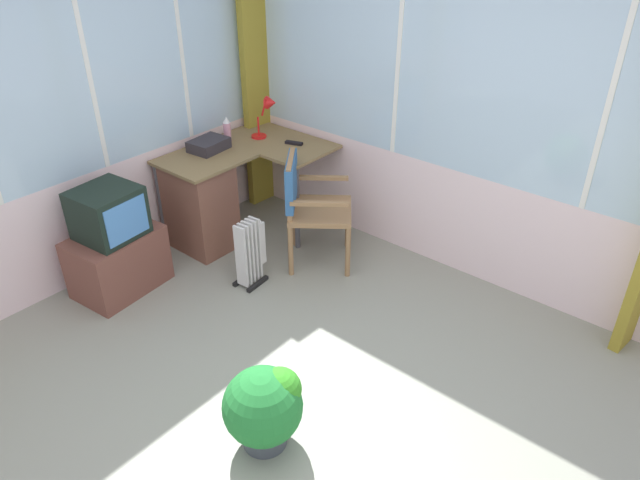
{
  "coord_description": "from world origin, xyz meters",
  "views": [
    {
      "loc": [
        -1.68,
        -1.59,
        2.63
      ],
      "look_at": [
        0.77,
        0.46,
        0.69
      ],
      "focal_mm": 32.98,
      "sensor_mm": 36.0,
      "label": 1
    }
  ],
  "objects_px": {
    "spray_bottle": "(227,129)",
    "wooden_armchair": "(304,197)",
    "potted_plant": "(265,406)",
    "tv_remote": "(294,143)",
    "paper_tray": "(209,145)",
    "tv_on_stand": "(115,247)",
    "desk": "(206,199)",
    "desk_lamp": "(268,111)",
    "space_heater": "(251,251)"
  },
  "relations": [
    {
      "from": "paper_tray",
      "to": "potted_plant",
      "type": "distance_m",
      "value": 2.45
    },
    {
      "from": "paper_tray",
      "to": "wooden_armchair",
      "type": "height_order",
      "value": "wooden_armchair"
    },
    {
      "from": "spray_bottle",
      "to": "wooden_armchair",
      "type": "distance_m",
      "value": 0.99
    },
    {
      "from": "wooden_armchair",
      "to": "potted_plant",
      "type": "height_order",
      "value": "wooden_armchair"
    },
    {
      "from": "desk",
      "to": "wooden_armchair",
      "type": "bearing_deg",
      "value": -68.31
    },
    {
      "from": "desk",
      "to": "tv_on_stand",
      "type": "xyz_separation_m",
      "value": [
        -0.86,
        0.01,
        -0.05
      ]
    },
    {
      "from": "desk_lamp",
      "to": "wooden_armchair",
      "type": "relative_size",
      "value": 0.4
    },
    {
      "from": "wooden_armchair",
      "to": "tv_on_stand",
      "type": "height_order",
      "value": "wooden_armchair"
    },
    {
      "from": "desk",
      "to": "paper_tray",
      "type": "distance_m",
      "value": 0.44
    },
    {
      "from": "tv_remote",
      "to": "paper_tray",
      "type": "height_order",
      "value": "paper_tray"
    },
    {
      "from": "tv_remote",
      "to": "space_heater",
      "type": "bearing_deg",
      "value": -176.25
    },
    {
      "from": "spray_bottle",
      "to": "paper_tray",
      "type": "xyz_separation_m",
      "value": [
        -0.23,
        -0.03,
        -0.06
      ]
    },
    {
      "from": "tv_remote",
      "to": "tv_on_stand",
      "type": "distance_m",
      "value": 1.67
    },
    {
      "from": "paper_tray",
      "to": "potted_plant",
      "type": "relative_size",
      "value": 0.61
    },
    {
      "from": "spray_bottle",
      "to": "tv_on_stand",
      "type": "height_order",
      "value": "spray_bottle"
    },
    {
      "from": "tv_remote",
      "to": "spray_bottle",
      "type": "relative_size",
      "value": 0.69
    },
    {
      "from": "paper_tray",
      "to": "space_heater",
      "type": "distance_m",
      "value": 1.03
    },
    {
      "from": "desk_lamp",
      "to": "spray_bottle",
      "type": "bearing_deg",
      "value": 147.44
    },
    {
      "from": "tv_on_stand",
      "to": "potted_plant",
      "type": "distance_m",
      "value": 1.89
    },
    {
      "from": "spray_bottle",
      "to": "tv_on_stand",
      "type": "bearing_deg",
      "value": -174.28
    },
    {
      "from": "tv_remote",
      "to": "space_heater",
      "type": "relative_size",
      "value": 0.28
    },
    {
      "from": "desk",
      "to": "potted_plant",
      "type": "distance_m",
      "value": 2.21
    },
    {
      "from": "desk_lamp",
      "to": "spray_bottle",
      "type": "height_order",
      "value": "desk_lamp"
    },
    {
      "from": "spray_bottle",
      "to": "space_heater",
      "type": "height_order",
      "value": "spray_bottle"
    },
    {
      "from": "paper_tray",
      "to": "tv_on_stand",
      "type": "distance_m",
      "value": 1.13
    },
    {
      "from": "desk",
      "to": "tv_on_stand",
      "type": "relative_size",
      "value": 1.52
    },
    {
      "from": "paper_tray",
      "to": "wooden_armchair",
      "type": "relative_size",
      "value": 0.34
    },
    {
      "from": "tv_remote",
      "to": "wooden_armchair",
      "type": "bearing_deg",
      "value": -148.46
    },
    {
      "from": "desk_lamp",
      "to": "space_heater",
      "type": "distance_m",
      "value": 1.31
    },
    {
      "from": "desk_lamp",
      "to": "tv_remote",
      "type": "relative_size",
      "value": 2.37
    },
    {
      "from": "paper_tray",
      "to": "potted_plant",
      "type": "xyz_separation_m",
      "value": [
        -1.37,
        -1.95,
        -0.54
      ]
    },
    {
      "from": "desk",
      "to": "desk_lamp",
      "type": "height_order",
      "value": "desk_lamp"
    },
    {
      "from": "tv_remote",
      "to": "potted_plant",
      "type": "height_order",
      "value": "tv_remote"
    },
    {
      "from": "space_heater",
      "to": "potted_plant",
      "type": "bearing_deg",
      "value": -131.67
    },
    {
      "from": "desk_lamp",
      "to": "wooden_armchair",
      "type": "xyz_separation_m",
      "value": [
        -0.39,
        -0.74,
        -0.42
      ]
    },
    {
      "from": "spray_bottle",
      "to": "tv_on_stand",
      "type": "relative_size",
      "value": 0.26
    },
    {
      "from": "tv_remote",
      "to": "spray_bottle",
      "type": "height_order",
      "value": "spray_bottle"
    },
    {
      "from": "desk",
      "to": "tv_remote",
      "type": "bearing_deg",
      "value": -25.7
    },
    {
      "from": "tv_remote",
      "to": "potted_plant",
      "type": "bearing_deg",
      "value": -159.66
    },
    {
      "from": "spray_bottle",
      "to": "wooden_armchair",
      "type": "height_order",
      "value": "spray_bottle"
    },
    {
      "from": "tv_remote",
      "to": "wooden_armchair",
      "type": "distance_m",
      "value": 0.64
    },
    {
      "from": "paper_tray",
      "to": "spray_bottle",
      "type": "bearing_deg",
      "value": 6.89
    },
    {
      "from": "paper_tray",
      "to": "tv_remote",
      "type": "bearing_deg",
      "value": -40.01
    },
    {
      "from": "tv_on_stand",
      "to": "space_heater",
      "type": "height_order",
      "value": "tv_on_stand"
    },
    {
      "from": "desk",
      "to": "space_heater",
      "type": "relative_size",
      "value": 2.35
    },
    {
      "from": "paper_tray",
      "to": "space_heater",
      "type": "bearing_deg",
      "value": -113.6
    },
    {
      "from": "spray_bottle",
      "to": "potted_plant",
      "type": "relative_size",
      "value": 0.44
    },
    {
      "from": "spray_bottle",
      "to": "paper_tray",
      "type": "relative_size",
      "value": 0.72
    },
    {
      "from": "tv_remote",
      "to": "desk_lamp",
      "type": "bearing_deg",
      "value": 72.03
    },
    {
      "from": "desk",
      "to": "tv_remote",
      "type": "xyz_separation_m",
      "value": [
        0.71,
        -0.34,
        0.36
      ]
    }
  ]
}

